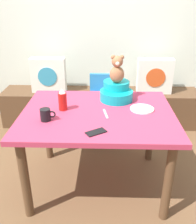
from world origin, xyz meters
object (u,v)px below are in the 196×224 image
object	(u,v)px
dining_table	(98,122)
pillow_floral_right	(155,76)
teddy_bear	(117,70)
coffee_mug	(46,115)
cell_phone	(95,132)
infant_seat_teal	(116,92)
pillow_floral_left	(49,75)
dinner_plate_near	(142,109)
ketchup_bottle	(63,100)
highchair	(102,99)

from	to	relation	value
dining_table	pillow_floral_right	bearing A→B (deg)	60.51
teddy_bear	coffee_mug	xyz separation A→B (m)	(-0.55, -0.45, -0.23)
teddy_bear	cell_phone	bearing A→B (deg)	-104.85
infant_seat_teal	cell_phone	bearing A→B (deg)	-104.84
pillow_floral_left	dining_table	distance (m)	1.39
pillow_floral_left	dining_table	world-z (taller)	pillow_floral_left
pillow_floral_right	dinner_plate_near	world-z (taller)	pillow_floral_right
pillow_floral_left	teddy_bear	xyz separation A→B (m)	(0.83, -0.94, 0.34)
dinner_plate_near	cell_phone	world-z (taller)	dinner_plate_near
dining_table	coffee_mug	bearing A→B (deg)	-156.70
dinner_plate_near	ketchup_bottle	bearing A→B (deg)	-178.11
pillow_floral_left	coffee_mug	size ratio (longest dim) A/B	3.67
pillow_floral_left	ketchup_bottle	distance (m)	1.25
highchair	ketchup_bottle	distance (m)	0.89
pillow_floral_left	coffee_mug	bearing A→B (deg)	-78.56
pillow_floral_right	dinner_plate_near	distance (m)	1.21
teddy_bear	coffee_mug	world-z (taller)	teddy_bear
teddy_bear	coffee_mug	bearing A→B (deg)	-140.93
dining_table	ketchup_bottle	bearing A→B (deg)	173.86
pillow_floral_right	cell_phone	world-z (taller)	pillow_floral_right
ketchup_bottle	dinner_plate_near	xyz separation A→B (m)	(0.66, 0.02, -0.08)
dining_table	infant_seat_teal	world-z (taller)	infant_seat_teal
pillow_floral_right	ketchup_bottle	bearing A→B (deg)	-129.57
highchair	ketchup_bottle	world-z (taller)	ketchup_bottle
ketchup_bottle	pillow_floral_left	bearing A→B (deg)	107.77
dining_table	teddy_bear	bearing A→B (deg)	59.94
teddy_bear	dinner_plate_near	world-z (taller)	teddy_bear
dinner_plate_near	cell_phone	size ratio (longest dim) A/B	1.39
pillow_floral_right	highchair	xyz separation A→B (m)	(-0.66, -0.42, -0.16)
pillow_floral_left	highchair	xyz separation A→B (m)	(0.70, -0.42, -0.16)
dining_table	pillow_floral_left	bearing A→B (deg)	118.89
highchair	cell_phone	xyz separation A→B (m)	(-0.03, -1.15, 0.22)
pillow_floral_left	infant_seat_teal	world-z (taller)	same
pillow_floral_left	dining_table	xyz separation A→B (m)	(0.67, -1.22, -0.04)
infant_seat_teal	ketchup_bottle	world-z (taller)	ketchup_bottle
pillow_floral_right	teddy_bear	world-z (taller)	teddy_bear
highchair	cell_phone	bearing A→B (deg)	-91.51
dining_table	teddy_bear	xyz separation A→B (m)	(0.16, 0.28, 0.38)
infant_seat_teal	teddy_bear	world-z (taller)	teddy_bear
highchair	coffee_mug	distance (m)	1.09
ketchup_bottle	dinner_plate_near	size ratio (longest dim) A/B	0.92
highchair	teddy_bear	distance (m)	0.73
highchair	dining_table	bearing A→B (deg)	-91.88
pillow_floral_right	infant_seat_teal	world-z (taller)	same
highchair	coffee_mug	world-z (taller)	coffee_mug
dining_table	highchair	world-z (taller)	highchair
pillow_floral_right	dining_table	size ratio (longest dim) A/B	0.35
dining_table	dinner_plate_near	bearing A→B (deg)	8.14
pillow_floral_left	dinner_plate_near	world-z (taller)	pillow_floral_left
dining_table	highchair	xyz separation A→B (m)	(0.03, 0.80, -0.12)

